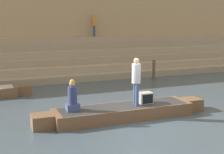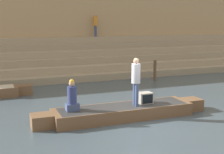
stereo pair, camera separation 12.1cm
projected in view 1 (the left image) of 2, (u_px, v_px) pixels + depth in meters
ground_plane at (142, 120)px, 11.57m from camera, size 120.00×120.00×0.00m
ghat_steps at (71, 61)px, 21.14m from camera, size 36.00×4.75×2.46m
back_wall at (61, 8)px, 22.59m from camera, size 34.20×1.28×9.13m
rowboat_main at (124, 111)px, 11.75m from camera, size 6.82×1.41×0.47m
person_standing at (136, 78)px, 11.55m from camera, size 0.33×0.33×1.81m
person_rowing at (73, 98)px, 11.02m from camera, size 0.46×0.36×1.14m
tv_set at (145, 98)px, 12.06m from camera, size 0.51×0.42×0.43m
mooring_post at (154, 70)px, 19.01m from camera, size 0.18×0.18×1.25m
person_on_steps at (94, 23)px, 22.67m from camera, size 0.32×0.32×1.64m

